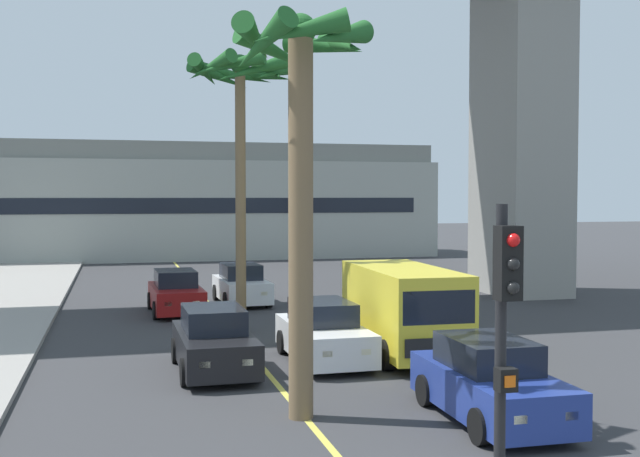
{
  "coord_description": "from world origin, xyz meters",
  "views": [
    {
      "loc": [
        -3.45,
        0.75,
        4.29
      ],
      "look_at": [
        0.0,
        14.0,
        3.7
      ],
      "focal_mm": 43.68,
      "sensor_mm": 36.0,
      "label": 1
    }
  ],
  "objects": [
    {
      "name": "car_queue_front",
      "position": [
        1.25,
        31.13,
        0.72
      ],
      "size": [
        1.94,
        4.16,
        1.56
      ],
      "color": "white",
      "rests_on": "ground"
    },
    {
      "name": "palm_tree_mid_median",
      "position": [
        -0.08,
        15.16,
        5.81
      ],
      "size": [
        2.8,
        2.83,
        7.71
      ],
      "color": "brown",
      "rests_on": "ground"
    },
    {
      "name": "car_queue_fourth",
      "position": [
        1.64,
        19.95,
        0.72
      ],
      "size": [
        1.85,
        4.11,
        1.56
      ],
      "color": "white",
      "rests_on": "ground"
    },
    {
      "name": "palm_tree_near_median",
      "position": [
        0.24,
        24.61,
        7.38
      ],
      "size": [
        3.45,
        3.4,
        8.6
      ],
      "color": "brown",
      "rests_on": "ground"
    },
    {
      "name": "car_queue_third",
      "position": [
        -1.22,
        19.52,
        0.72
      ],
      "size": [
        1.86,
        4.11,
        1.56
      ],
      "color": "black",
      "rests_on": "ground"
    },
    {
      "name": "pier_building_backdrop",
      "position": [
        0.0,
        55.05,
        3.82
      ],
      "size": [
        36.27,
        8.04,
        7.76
      ],
      "color": "#ADB2A8",
      "rests_on": "ground"
    },
    {
      "name": "car_queue_fifth",
      "position": [
        -1.44,
        29.22,
        0.72
      ],
      "size": [
        1.94,
        4.15,
        1.56
      ],
      "color": "maroon",
      "rests_on": "ground"
    },
    {
      "name": "car_queue_second",
      "position": [
        3.36,
        14.09,
        0.72
      ],
      "size": [
        1.88,
        4.12,
        1.56
      ],
      "color": "navy",
      "rests_on": "ground"
    },
    {
      "name": "delivery_van",
      "position": [
        3.88,
        20.1,
        1.29
      ],
      "size": [
        2.27,
        5.3,
        2.36
      ],
      "color": "yellow",
      "rests_on": "ground"
    },
    {
      "name": "traffic_light_median_near",
      "position": [
        0.38,
        7.95,
        2.71
      ],
      "size": [
        0.24,
        0.37,
        4.2
      ],
      "color": "black",
      "rests_on": "ground"
    },
    {
      "name": "lane_stripe_center",
      "position": [
        0.0,
        24.0,
        0.0
      ],
      "size": [
        0.14,
        56.0,
        0.01
      ],
      "primitive_type": "cube",
      "color": "#DBCC4C",
      "rests_on": "ground"
    }
  ]
}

